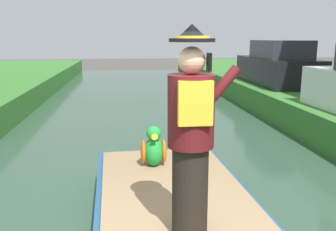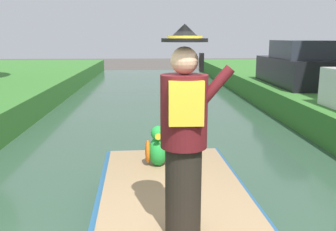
# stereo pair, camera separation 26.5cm
# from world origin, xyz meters

# --- Properties ---
(boat) EXTENTS (1.95, 4.26, 0.61)m
(boat) POSITION_xyz_m (0.00, 0.84, 0.40)
(boat) COLOR #23517A
(boat) RESTS_ON canal_water
(person_pirate) EXTENTS (0.61, 0.42, 1.85)m
(person_pirate) POSITION_xyz_m (0.01, 0.23, 1.64)
(person_pirate) COLOR black
(person_pirate) RESTS_ON boat
(parrot_plush) EXTENTS (0.36, 0.35, 0.57)m
(parrot_plush) POSITION_xyz_m (-0.17, 2.05, 0.95)
(parrot_plush) COLOR green
(parrot_plush) RESTS_ON boat
(parked_car_dark) EXTENTS (1.74, 4.02, 1.50)m
(parked_car_dark) POSITION_xyz_m (4.79, 9.52, 1.47)
(parked_car_dark) COLOR black
(parked_car_dark) RESTS_ON grass_bank_far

